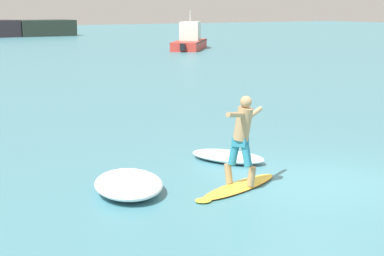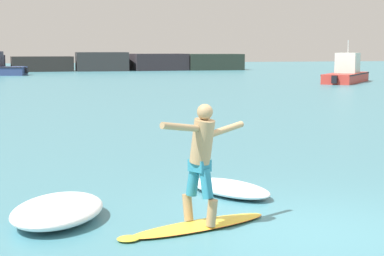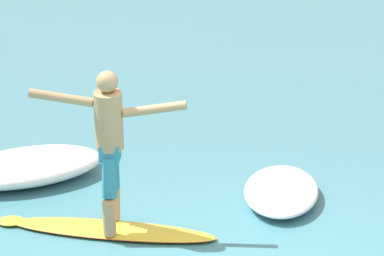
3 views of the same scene
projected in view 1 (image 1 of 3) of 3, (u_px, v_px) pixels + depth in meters
ground_plane at (315, 183)px, 11.97m from camera, size 200.00×200.00×0.00m
surfboard at (238, 187)px, 11.64m from camera, size 2.34×1.18×0.20m
surfer at (242, 134)px, 11.47m from camera, size 1.37×0.86×1.64m
small_boat_offshore at (190, 41)px, 49.85m from camera, size 6.11×6.74×3.00m
wave_foam_at_tail at (228, 156)px, 13.67m from camera, size 1.45×1.89×0.21m
wave_foam_at_nose at (129, 184)px, 11.33m from camera, size 1.83×2.21×0.32m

